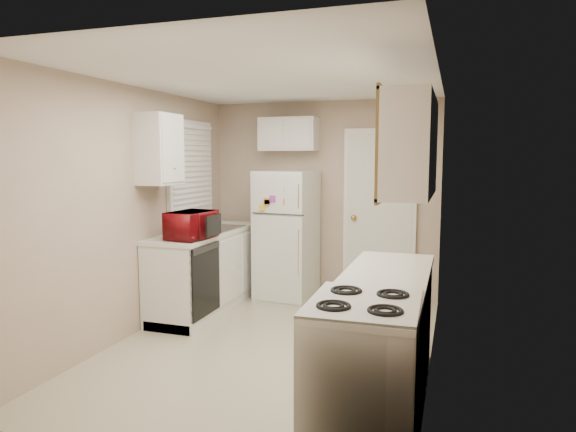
% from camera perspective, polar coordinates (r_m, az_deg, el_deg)
% --- Properties ---
extents(floor, '(3.80, 3.80, 0.00)m').
position_cam_1_polar(floor, '(4.84, -1.90, -14.32)').
color(floor, '#C2BB98').
rests_on(floor, ground).
extents(ceiling, '(3.80, 3.80, 0.00)m').
position_cam_1_polar(ceiling, '(4.57, -2.02, 15.06)').
color(ceiling, white).
rests_on(ceiling, floor).
extents(wall_left, '(3.80, 3.80, 0.00)m').
position_cam_1_polar(wall_left, '(5.20, -16.61, 0.50)').
color(wall_left, tan).
rests_on(wall_left, floor).
extents(wall_right, '(3.80, 3.80, 0.00)m').
position_cam_1_polar(wall_right, '(4.28, 15.93, -0.74)').
color(wall_right, tan).
rests_on(wall_right, floor).
extents(wall_back, '(2.80, 2.80, 0.00)m').
position_cam_1_polar(wall_back, '(6.36, 3.93, 1.83)').
color(wall_back, tan).
rests_on(wall_back, floor).
extents(wall_front, '(2.80, 2.80, 0.00)m').
position_cam_1_polar(wall_front, '(2.86, -15.18, -4.27)').
color(wall_front, tan).
rests_on(wall_front, floor).
extents(left_counter, '(0.60, 1.80, 0.90)m').
position_cam_1_polar(left_counter, '(5.93, -8.98, -5.93)').
color(left_counter, silver).
rests_on(left_counter, floor).
extents(dishwasher, '(0.03, 0.58, 0.72)m').
position_cam_1_polar(dishwasher, '(5.27, -9.15, -7.07)').
color(dishwasher, black).
rests_on(dishwasher, floor).
extents(sink, '(0.54, 0.74, 0.16)m').
position_cam_1_polar(sink, '(5.99, -8.40, -1.80)').
color(sink, gray).
rests_on(sink, left_counter).
extents(microwave, '(0.53, 0.32, 0.34)m').
position_cam_1_polar(microwave, '(5.27, -10.68, -0.90)').
color(microwave, maroon).
rests_on(microwave, left_counter).
extents(soap_bottle, '(0.09, 0.09, 0.19)m').
position_cam_1_polar(soap_bottle, '(6.19, -7.90, -0.21)').
color(soap_bottle, silver).
rests_on(soap_bottle, left_counter).
extents(window_blinds, '(0.10, 0.98, 1.08)m').
position_cam_1_polar(window_blinds, '(6.04, -10.74, 5.28)').
color(window_blinds, silver).
rests_on(window_blinds, wall_left).
extents(upper_cabinet_left, '(0.30, 0.45, 0.70)m').
position_cam_1_polar(upper_cabinet_left, '(5.27, -14.11, 7.19)').
color(upper_cabinet_left, silver).
rests_on(upper_cabinet_left, wall_left).
extents(refrigerator, '(0.70, 0.68, 1.56)m').
position_cam_1_polar(refrigerator, '(6.20, -0.16, -2.18)').
color(refrigerator, silver).
rests_on(refrigerator, floor).
extents(cabinet_over_fridge, '(0.70, 0.30, 0.40)m').
position_cam_1_polar(cabinet_over_fridge, '(6.31, 0.08, 9.08)').
color(cabinet_over_fridge, silver).
rests_on(cabinet_over_fridge, wall_back).
extents(interior_door, '(0.86, 0.06, 2.08)m').
position_cam_1_polar(interior_door, '(6.20, 10.11, -0.05)').
color(interior_door, silver).
rests_on(interior_door, floor).
extents(right_counter, '(0.60, 2.00, 0.90)m').
position_cam_1_polar(right_counter, '(3.70, 10.26, -13.71)').
color(right_counter, silver).
rests_on(right_counter, floor).
extents(stove, '(0.63, 0.77, 0.92)m').
position_cam_1_polar(stove, '(3.14, 8.34, -17.30)').
color(stove, silver).
rests_on(stove, floor).
extents(upper_cabinet_right, '(0.30, 1.20, 0.70)m').
position_cam_1_polar(upper_cabinet_right, '(3.76, 13.61, 7.52)').
color(upper_cabinet_right, silver).
rests_on(upper_cabinet_right, wall_right).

